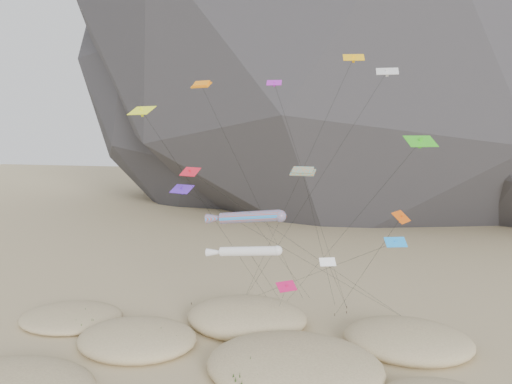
% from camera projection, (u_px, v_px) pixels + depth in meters
% --- Properties ---
extents(dunes, '(51.13, 35.83, 3.66)m').
position_uv_depth(dunes, '(228.00, 362.00, 45.94)').
color(dunes, '#CCB789').
rests_on(dunes, ground).
extents(dune_grass, '(42.76, 29.21, 1.54)m').
position_uv_depth(dune_grass, '(238.00, 370.00, 44.14)').
color(dune_grass, black).
rests_on(dune_grass, ground).
extents(kite_stakes, '(26.20, 4.08, 0.30)m').
position_uv_depth(kite_stakes, '(300.00, 309.00, 61.35)').
color(kite_stakes, '#3F2D1E').
rests_on(kite_stakes, ground).
extents(rainbow_tube_kite, '(9.27, 14.49, 13.88)m').
position_uv_depth(rainbow_tube_kite, '(247.00, 217.00, 52.47)').
color(rainbow_tube_kite, red).
rests_on(rainbow_tube_kite, ground).
extents(white_tube_kite, '(7.61, 14.24, 11.08)m').
position_uv_depth(white_tube_kite, '(245.00, 251.00, 48.11)').
color(white_tube_kite, silver).
rests_on(white_tube_kite, ground).
extents(orange_parafoil, '(10.17, 13.26, 27.27)m').
position_uv_depth(orange_parafoil, '(203.00, 89.00, 53.35)').
color(orange_parafoil, orange).
rests_on(orange_parafoil, ground).
extents(multi_parafoil, '(3.18, 13.87, 18.43)m').
position_uv_depth(multi_parafoil, '(303.00, 173.00, 48.96)').
color(multi_parafoil, orange).
rests_on(multi_parafoil, ground).
extents(delta_kites, '(29.26, 18.59, 29.39)m').
position_uv_depth(delta_kites, '(296.00, 165.00, 48.40)').
color(delta_kites, '#1C8EEF').
rests_on(delta_kites, ground).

